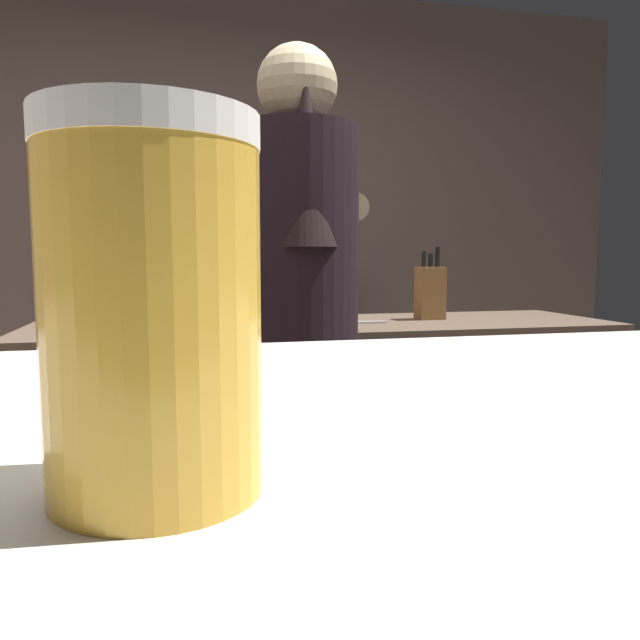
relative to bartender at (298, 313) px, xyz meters
The scene contains 10 objects.
wall_back 2.00m from the bartender, 94.43° to the left, with size 5.20×0.10×2.70m, color brown.
prep_counter 0.74m from the bartender, 66.54° to the left, with size 2.10×0.60×0.92m, color brown.
back_shelf 1.73m from the bartender, 85.82° to the left, with size 0.94×0.36×1.25m, color #3F373E.
bartender is the anchor object (origin of this frame).
knife_block 0.79m from the bartender, 38.91° to the left, with size 0.10×0.08×0.28m.
mixing_bowl 0.74m from the bartender, 135.55° to the left, with size 0.16×0.16×0.04m, color silver.
chefs_knife 0.50m from the bartender, 55.35° to the left, with size 0.24×0.03×0.01m, color silver.
pint_glass_near 1.46m from the bartender, 103.22° to the right, with size 0.08×0.08×0.14m.
bottle_olive_oil 1.71m from the bartender, 80.96° to the left, with size 0.06×0.06×0.21m.
bottle_soy 1.71m from the bartender, 87.46° to the left, with size 0.05×0.05×0.19m.
Camera 1 is at (-0.17, -1.41, 1.16)m, focal length 33.64 mm.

